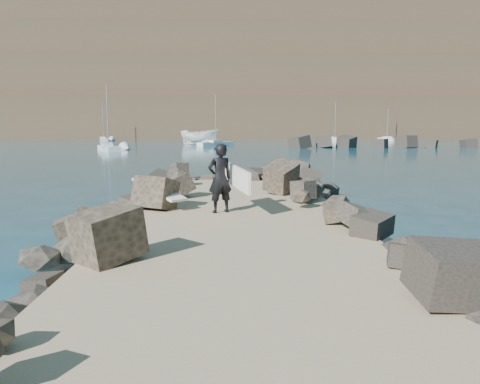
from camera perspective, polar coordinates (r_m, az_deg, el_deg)
The scene contains 15 objects.
ground at distance 12.27m, azimuth -0.10°, elevation -6.30°, with size 800.00×800.00×0.00m, color #0F384C.
jetty at distance 10.26m, azimuth 0.12°, elevation -7.43°, with size 6.00×26.00×0.60m, color #8C7759.
riprap_left at distance 11.02m, azimuth -15.27°, elevation -5.56°, with size 2.60×22.00×1.00m, color black.
riprap_right at distance 11.14m, azimuth 15.21°, elevation -5.41°, with size 2.60×22.00×1.00m, color black.
breakwater_secondary at distance 75.64m, azimuth 26.67°, elevation 5.31°, with size 52.00×4.00×1.20m, color black.
headland at distance 172.68m, azimuth 2.23°, elevation 12.30°, with size 360.00×140.00×32.00m, color #2D4919.
surfboard_resting at distance 14.37m, azimuth -9.91°, elevation -0.10°, with size 0.55×2.21×0.07m, color white.
boat_imported at distance 79.75m, azimuth -4.95°, elevation 6.73°, with size 2.54×6.75×2.61m, color white.
surfer_with_board at distance 13.21m, azimuth -2.19°, elevation 1.70°, with size 1.26×2.34×1.95m.
sailboat_a at distance 60.29m, azimuth -15.73°, elevation 5.15°, with size 4.34×6.82×8.28m.
sailboat_f at distance 103.73m, azimuth 17.50°, elevation 6.15°, with size 2.48×5.71×6.88m.
sailboat_e at distance 99.25m, azimuth -16.29°, elevation 6.13°, with size 3.10×6.77×8.03m.
sailboat_b at distance 72.83m, azimuth -2.98°, elevation 5.88°, with size 5.69×5.72×8.02m.
sailboat_d at distance 94.59m, azimuth 11.48°, elevation 6.21°, with size 2.99×6.55×7.79m.
headland_buildings at distance 167.84m, azimuth 4.89°, elevation 18.59°, with size 137.50×30.50×5.00m.
Camera 1 is at (-0.23, -11.89, 3.03)m, focal length 35.00 mm.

